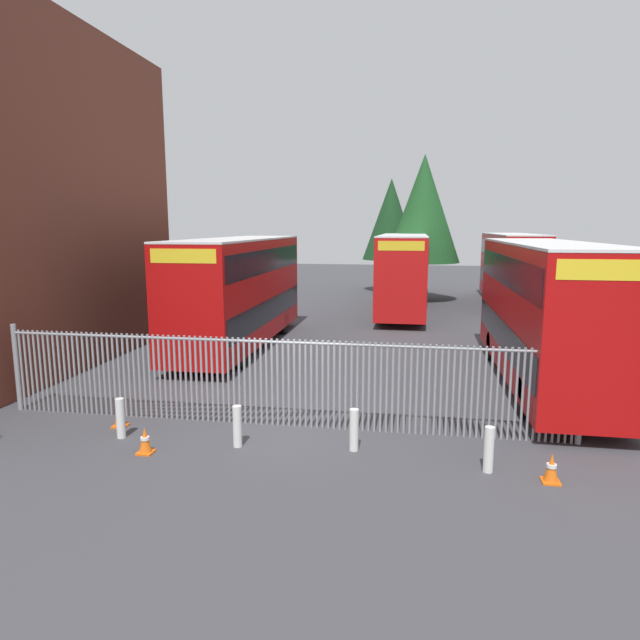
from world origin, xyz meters
The scene contains 15 objects.
ground_plane centered at (0.00, 8.00, 0.00)m, with size 100.00×100.00×0.00m, color #3D3D42.
palisade_fence centered at (-0.45, 0.00, 1.18)m, with size 14.35×0.14×2.35m.
double_decker_bus_near_gate centered at (6.89, 5.01, 2.42)m, with size 2.54×10.81×4.42m.
double_decker_bus_behind_fence_left centered at (-4.11, 8.59, 2.42)m, with size 2.54×10.81×4.42m.
double_decker_bus_behind_fence_right centered at (2.24, 18.42, 2.42)m, with size 2.54×10.81×4.42m.
double_decker_bus_far_back centered at (8.87, 23.30, 2.42)m, with size 2.54×10.81×4.42m.
bollard_near_left centered at (-3.81, -1.41, 0.47)m, with size 0.20×0.20×0.95m, color silver.
bollard_center_front centered at (-0.95, -1.45, 0.47)m, with size 0.20×0.20×0.95m, color silver.
bollard_near_right centered at (1.65, -1.23, 0.47)m, with size 0.20×0.20×0.95m, color silver.
bollard_far_right centered at (4.44, -1.84, 0.47)m, with size 0.20×0.20×0.95m, color silver.
traffic_cone_by_gate centered at (5.58, -2.13, 0.29)m, with size 0.34×0.34×0.59m.
traffic_cone_mid_forecourt centered at (-2.82, -2.15, 0.29)m, with size 0.34×0.34×0.59m.
traffic_cone_near_kerb centered at (-4.21, -0.75, 0.29)m, with size 0.34×0.34×0.59m.
tree_tall_back centered at (3.36, 24.15, 5.98)m, with size 4.82×4.82×9.44m.
tree_short_side centered at (1.05, 29.43, 5.37)m, with size 4.19×4.19×8.38m.
Camera 1 is at (2.85, -12.72, 4.91)m, focal length 30.90 mm.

